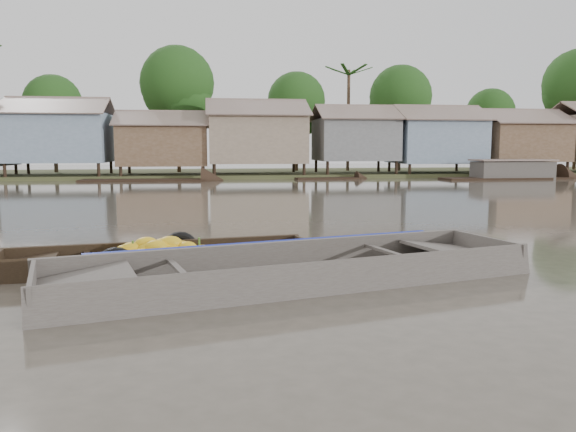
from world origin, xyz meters
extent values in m
plane|color=#494238|center=(0.00, 0.00, 0.00)|extent=(120.00, 120.00, 0.00)
cube|color=#384723|center=(0.00, 33.00, 0.00)|extent=(120.00, 12.00, 0.50)
cube|color=gray|center=(-10.50, 29.50, 2.70)|extent=(6.20, 5.20, 3.20)
cube|color=brown|center=(-10.50, 28.10, 4.75)|extent=(6.60, 3.02, 1.28)
cube|color=brown|center=(-10.50, 30.90, 4.75)|extent=(6.60, 3.02, 1.28)
cube|color=brown|center=(-3.80, 29.50, 2.20)|extent=(5.80, 4.60, 2.70)
cube|color=brown|center=(-3.80, 28.26, 4.00)|extent=(6.20, 2.67, 1.14)
cube|color=brown|center=(-3.80, 30.74, 4.00)|extent=(6.20, 2.67, 1.14)
cube|color=#84705B|center=(2.50, 29.50, 2.65)|extent=(6.50, 5.30, 3.30)
cube|color=brown|center=(2.50, 28.07, 4.75)|extent=(6.90, 3.08, 1.31)
cube|color=brown|center=(2.50, 30.93, 4.75)|extent=(6.90, 3.08, 1.31)
cube|color=slate|center=(9.50, 29.50, 2.60)|extent=(5.40, 4.70, 2.90)
cube|color=brown|center=(9.50, 28.23, 4.50)|extent=(5.80, 2.73, 1.17)
cube|color=brown|center=(9.50, 30.77, 4.50)|extent=(5.80, 2.73, 1.17)
cube|color=gray|center=(15.50, 29.50, 2.50)|extent=(6.00, 5.00, 3.10)
cube|color=brown|center=(15.50, 28.15, 4.50)|extent=(6.40, 2.90, 1.24)
cube|color=brown|center=(15.50, 30.85, 4.50)|extent=(6.40, 2.90, 1.24)
cube|color=brown|center=(22.00, 29.50, 2.45)|extent=(5.70, 4.90, 2.80)
cube|color=brown|center=(22.00, 28.18, 4.30)|extent=(6.10, 2.85, 1.21)
cube|color=brown|center=(22.00, 30.82, 4.30)|extent=(6.10, 2.85, 1.21)
cylinder|color=#473323|center=(-12.00, 34.00, 2.45)|extent=(0.28, 0.28, 4.90)
sphere|color=#163511|center=(-12.00, 34.00, 5.25)|extent=(4.20, 4.20, 4.20)
cylinder|color=#473323|center=(-3.00, 33.00, 3.15)|extent=(0.28, 0.28, 6.30)
sphere|color=#163511|center=(-3.00, 33.00, 6.75)|extent=(5.40, 5.40, 5.40)
cylinder|color=#473323|center=(6.00, 34.00, 2.62)|extent=(0.28, 0.28, 5.25)
sphere|color=#163511|center=(6.00, 34.00, 5.62)|extent=(4.50, 4.50, 4.50)
cylinder|color=#473323|center=(14.00, 33.00, 2.80)|extent=(0.28, 0.28, 5.60)
sphere|color=#163511|center=(14.00, 33.00, 6.00)|extent=(4.80, 4.80, 4.80)
cylinder|color=#473323|center=(22.00, 34.00, 2.27)|extent=(0.28, 0.28, 4.55)
sphere|color=#163511|center=(22.00, 34.00, 4.88)|extent=(3.90, 3.90, 3.90)
cylinder|color=#473323|center=(29.00, 33.00, 3.32)|extent=(0.28, 0.28, 6.65)
cylinder|color=#473323|center=(10.00, 33.50, 4.00)|extent=(0.24, 0.24, 8.00)
cube|color=black|center=(-1.66, 0.50, -0.08)|extent=(5.45, 1.80, 0.08)
cube|color=black|center=(-1.75, 1.08, 0.13)|extent=(5.44, 0.95, 0.51)
cube|color=black|center=(-1.58, -0.08, 0.13)|extent=(5.44, 0.95, 0.51)
cube|color=black|center=(0.99, 0.89, 0.13)|extent=(0.23, 1.18, 0.48)
cube|color=black|center=(0.53, 0.82, 0.19)|extent=(1.07, 1.15, 0.19)
cube|color=black|center=(-3.85, 0.18, 0.19)|extent=(1.07, 1.15, 0.19)
cube|color=black|center=(-2.93, 0.31, 0.23)|extent=(0.27, 1.14, 0.05)
cube|color=black|center=(-0.40, 0.69, 0.23)|extent=(0.27, 1.14, 0.05)
ellipsoid|color=yellow|center=(-1.84, 0.72, 0.27)|extent=(0.39, 0.30, 0.22)
ellipsoid|color=yellow|center=(-2.46, 0.34, 0.23)|extent=(0.48, 0.37, 0.27)
ellipsoid|color=yellow|center=(-1.65, 0.59, 0.40)|extent=(0.37, 0.28, 0.21)
ellipsoid|color=yellow|center=(-1.85, 0.66, 0.30)|extent=(0.43, 0.32, 0.24)
ellipsoid|color=yellow|center=(-2.29, 0.47, 0.31)|extent=(0.41, 0.31, 0.23)
ellipsoid|color=yellow|center=(-1.92, 0.51, 0.42)|extent=(0.45, 0.35, 0.26)
ellipsoid|color=yellow|center=(-2.26, 0.21, 0.23)|extent=(0.42, 0.32, 0.24)
ellipsoid|color=yellow|center=(-0.70, 0.30, 0.17)|extent=(0.40, 0.30, 0.22)
ellipsoid|color=yellow|center=(-1.86, 0.40, 0.34)|extent=(0.45, 0.34, 0.25)
ellipsoid|color=yellow|center=(-1.20, 0.41, 0.36)|extent=(0.37, 0.29, 0.21)
ellipsoid|color=yellow|center=(-1.58, 0.41, 0.34)|extent=(0.43, 0.33, 0.24)
ellipsoid|color=yellow|center=(-1.98, 0.74, 0.31)|extent=(0.38, 0.29, 0.21)
ellipsoid|color=yellow|center=(-1.51, 0.49, 0.42)|extent=(0.49, 0.37, 0.28)
ellipsoid|color=yellow|center=(-0.92, 0.47, 0.26)|extent=(0.44, 0.34, 0.25)
ellipsoid|color=yellow|center=(-1.47, 0.86, 0.23)|extent=(0.41, 0.31, 0.23)
ellipsoid|color=yellow|center=(-2.55, 0.32, 0.15)|extent=(0.37, 0.28, 0.21)
ellipsoid|color=yellow|center=(-2.57, 0.49, 0.21)|extent=(0.44, 0.33, 0.25)
ellipsoid|color=yellow|center=(-1.73, 0.61, 0.33)|extent=(0.45, 0.35, 0.26)
ellipsoid|color=yellow|center=(-1.73, 0.34, 0.39)|extent=(0.45, 0.35, 0.26)
ellipsoid|color=yellow|center=(-2.16, 0.48, 0.33)|extent=(0.48, 0.36, 0.27)
ellipsoid|color=yellow|center=(-1.97, 0.20, 0.29)|extent=(0.37, 0.28, 0.21)
ellipsoid|color=yellow|center=(-1.47, 0.35, 0.29)|extent=(0.42, 0.32, 0.23)
ellipsoid|color=yellow|center=(-2.31, 0.12, 0.18)|extent=(0.47, 0.36, 0.27)
ellipsoid|color=yellow|center=(-1.31, 0.50, 0.34)|extent=(0.44, 0.33, 0.25)
ellipsoid|color=yellow|center=(-1.90, 0.59, 0.31)|extent=(0.42, 0.32, 0.24)
ellipsoid|color=yellow|center=(-1.53, 0.19, 0.19)|extent=(0.39, 0.29, 0.22)
ellipsoid|color=yellow|center=(-2.35, 0.21, 0.22)|extent=(0.48, 0.36, 0.27)
cylinder|color=#3F6626|center=(-2.14, 0.43, 0.41)|extent=(0.04, 0.04, 0.17)
cylinder|color=#3F6626|center=(-1.47, 0.53, 0.41)|extent=(0.04, 0.04, 0.17)
cylinder|color=#3F6626|center=(-0.99, 0.60, 0.41)|extent=(0.04, 0.04, 0.17)
torus|color=black|center=(-1.38, 1.21, 0.15)|extent=(0.77, 0.28, 0.75)
torus|color=black|center=(-2.34, -0.27, 0.15)|extent=(0.74, 0.28, 0.73)
cube|color=#48413D|center=(0.55, -0.92, -0.08)|extent=(7.82, 3.50, 0.08)
cube|color=#48413D|center=(0.31, -0.02, 0.19)|extent=(7.61, 2.11, 0.62)
cube|color=#48413D|center=(0.78, -1.83, 0.19)|extent=(7.61, 2.11, 0.62)
cube|color=#48413D|center=(4.25, 0.03, 0.19)|extent=(0.53, 1.86, 0.59)
cube|color=#48413D|center=(3.61, -0.14, 0.27)|extent=(1.69, 1.92, 0.24)
cube|color=#48413D|center=(-3.16, -1.88, 0.19)|extent=(0.53, 1.86, 0.59)
cube|color=#48413D|center=(-2.51, -1.71, 0.27)|extent=(1.69, 1.92, 0.24)
cube|color=#48413D|center=(-1.23, -1.38, 0.32)|extent=(0.55, 1.80, 0.05)
cube|color=#48413D|center=(2.32, -0.47, 0.32)|extent=(0.55, 1.80, 0.05)
cube|color=#665E54|center=(0.55, -0.92, -0.03)|extent=(6.01, 2.90, 0.02)
cube|color=#0F1E97|center=(0.30, 0.04, 0.43)|extent=(6.14, 1.66, 0.16)
torus|color=olive|center=(2.19, -0.82, -0.01)|extent=(0.44, 0.44, 0.06)
torus|color=olive|center=(2.19, -0.82, 0.04)|extent=(0.35, 0.35, 0.06)
cube|color=black|center=(6.90, 26.32, -0.05)|extent=(4.36, 1.34, 0.35)
cube|color=black|center=(18.44, 24.79, -0.05)|extent=(8.74, 2.40, 0.35)
cube|color=black|center=(-4.80, 25.93, -0.05)|extent=(7.77, 2.08, 0.35)
cube|color=black|center=(19.00, 25.00, 0.55)|extent=(5.00, 2.00, 1.20)
camera|label=1|loc=(-0.79, -9.59, 2.15)|focal=35.00mm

